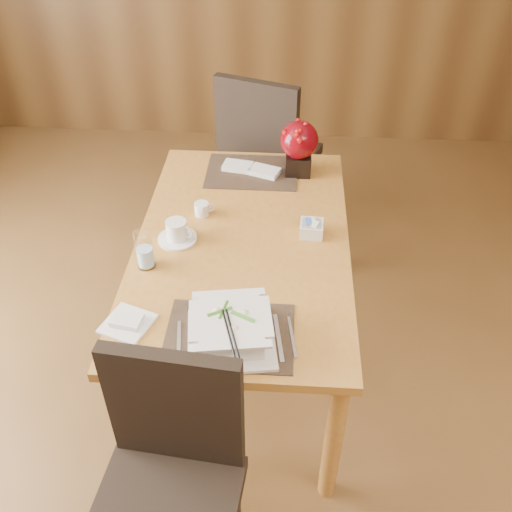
# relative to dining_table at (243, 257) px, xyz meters

# --- Properties ---
(ground) EXTENTS (6.00, 6.00, 0.00)m
(ground) POSITION_rel_dining_table_xyz_m (0.00, -0.60, -0.65)
(ground) COLOR brown
(ground) RESTS_ON ground
(dining_table) EXTENTS (0.90, 1.50, 0.75)m
(dining_table) POSITION_rel_dining_table_xyz_m (0.00, 0.00, 0.00)
(dining_table) COLOR #B27831
(dining_table) RESTS_ON ground
(placemat_near) EXTENTS (0.45, 0.33, 0.01)m
(placemat_near) POSITION_rel_dining_table_xyz_m (0.00, -0.55, 0.10)
(placemat_near) COLOR black
(placemat_near) RESTS_ON dining_table
(placemat_far) EXTENTS (0.45, 0.33, 0.01)m
(placemat_far) POSITION_rel_dining_table_xyz_m (0.00, 0.55, 0.10)
(placemat_far) COLOR black
(placemat_far) RESTS_ON dining_table
(soup_setting) EXTENTS (0.34, 0.34, 0.12)m
(soup_setting) POSITION_rel_dining_table_xyz_m (0.01, -0.58, 0.16)
(soup_setting) COLOR silver
(soup_setting) RESTS_ON dining_table
(coffee_cup) EXTENTS (0.17, 0.17, 0.09)m
(coffee_cup) POSITION_rel_dining_table_xyz_m (-0.28, -0.02, 0.14)
(coffee_cup) COLOR silver
(coffee_cup) RESTS_ON dining_table
(water_glass) EXTENTS (0.09, 0.09, 0.16)m
(water_glass) POSITION_rel_dining_table_xyz_m (-0.37, -0.19, 0.18)
(water_glass) COLOR white
(water_glass) RESTS_ON dining_table
(creamer_jug) EXTENTS (0.10, 0.10, 0.06)m
(creamer_jug) POSITION_rel_dining_table_xyz_m (-0.20, 0.17, 0.13)
(creamer_jug) COLOR silver
(creamer_jug) RESTS_ON dining_table
(sugar_caddy) EXTENTS (0.10, 0.10, 0.06)m
(sugar_caddy) POSITION_rel_dining_table_xyz_m (0.29, 0.06, 0.13)
(sugar_caddy) COLOR silver
(sugar_caddy) RESTS_ON dining_table
(berry_decor) EXTENTS (0.19, 0.19, 0.27)m
(berry_decor) POSITION_rel_dining_table_xyz_m (0.23, 0.56, 0.25)
(berry_decor) COLOR black
(berry_decor) RESTS_ON dining_table
(napkins_far) EXTENTS (0.30, 0.18, 0.03)m
(napkins_far) POSITION_rel_dining_table_xyz_m (0.01, 0.55, 0.12)
(napkins_far) COLOR silver
(napkins_far) RESTS_ON dining_table
(bread_plate) EXTENTS (0.21, 0.21, 0.01)m
(bread_plate) POSITION_rel_dining_table_xyz_m (-0.37, -0.52, 0.10)
(bread_plate) COLOR silver
(bread_plate) RESTS_ON dining_table
(near_chair) EXTENTS (0.50, 0.51, 0.98)m
(near_chair) POSITION_rel_dining_table_xyz_m (-0.16, -0.97, -0.10)
(near_chair) COLOR black
(near_chair) RESTS_ON ground
(far_chair) EXTENTS (0.63, 0.64, 1.07)m
(far_chair) POSITION_rel_dining_table_xyz_m (0.04, 1.05, -0.05)
(far_chair) COLOR black
(far_chair) RESTS_ON ground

